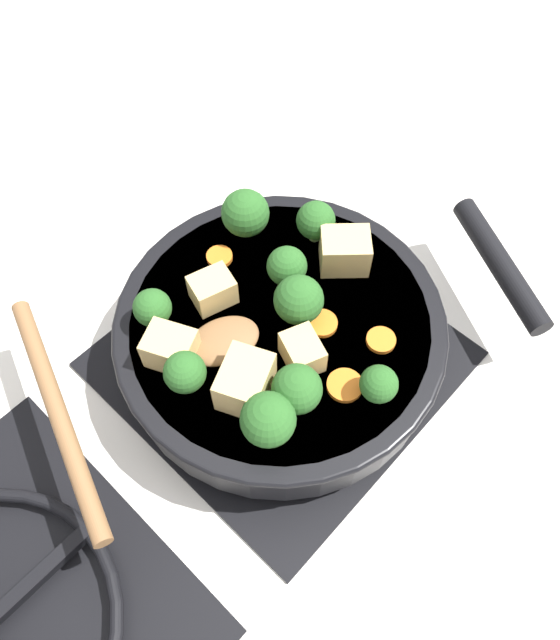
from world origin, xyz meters
The scene contains 22 objects.
ground_plane centered at (0.00, 0.00, 0.00)m, with size 2.40×2.40×0.00m, color white.
front_burner_grate centered at (0.00, 0.00, 0.01)m, with size 0.31×0.31×0.03m.
skillet_pan centered at (0.00, 0.00, 0.06)m, with size 0.35×0.42×0.05m.
wooden_spoon centered at (0.05, 0.14, 0.09)m, with size 0.23×0.23×0.02m.
tofu_cube_center_large centered at (-0.03, 0.07, 0.10)m, with size 0.05×0.04×0.04m, color #DBB770.
tofu_cube_near_handle centered at (0.00, -0.09, 0.10)m, with size 0.05×0.04×0.04m, color #DBB770.
tofu_cube_east_chunk centered at (0.06, 0.03, 0.10)m, with size 0.04×0.03×0.03m, color #DBB770.
tofu_cube_west_chunk centered at (-0.04, 0.02, 0.10)m, with size 0.04×0.03×0.03m, color #DBB770.
tofu_cube_back_piece centered at (0.04, 0.10, 0.10)m, with size 0.04×0.03×0.03m, color #DBB770.
broccoli_floret_near_spoon centered at (0.02, -0.04, 0.11)m, with size 0.04×0.04×0.05m.
broccoli_floret_center_top centered at (0.08, 0.08, 0.10)m, with size 0.04×0.04×0.04m.
broccoli_floret_east_rim centered at (-0.07, 0.09, 0.11)m, with size 0.05×0.05×0.05m.
broccoli_floret_west_rim centered at (-0.11, 0.00, 0.10)m, with size 0.03×0.03×0.04m.
broccoli_floret_north_edge centered at (-0.01, -0.01, 0.11)m, with size 0.05×0.05×0.05m.
broccoli_floret_south_cluster centered at (0.10, -0.05, 0.11)m, with size 0.05×0.05×0.05m.
broccoli_floret_mid_floret centered at (-0.07, 0.05, 0.11)m, with size 0.04×0.04×0.05m.
broccoli_floret_small_inner centered at (0.01, 0.10, 0.11)m, with size 0.04×0.04×0.04m.
broccoli_floret_tall_stem centered at (0.04, -0.10, 0.11)m, with size 0.04×0.04×0.05m.
carrot_slice_orange_thin centered at (-0.03, -0.02, 0.08)m, with size 0.03×0.03×0.01m, color orange.
carrot_slice_near_center centered at (0.09, -0.01, 0.08)m, with size 0.03×0.03×0.01m, color orange.
carrot_slice_edge_slice centered at (-0.08, -0.05, 0.08)m, with size 0.03×0.03×0.01m, color orange.
carrot_slice_under_broccoli centered at (-0.09, 0.01, 0.08)m, with size 0.03×0.03×0.01m, color orange.
Camera 1 is at (-0.21, 0.22, 0.58)m, focal length 35.00 mm.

